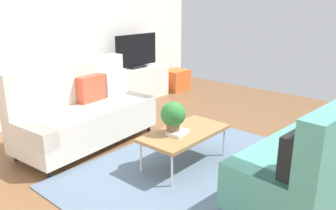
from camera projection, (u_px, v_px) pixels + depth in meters
name	position (u px, v px, depth m)	size (l,w,h in m)	color
ground_plane	(189.00, 161.00, 4.15)	(7.68, 7.68, 0.00)	brown
wall_far	(54.00, 29.00, 5.49)	(6.40, 0.12, 2.90)	white
area_rug	(195.00, 170.00, 3.93)	(2.90, 2.20, 0.01)	slate
couch_beige	(84.00, 112.00, 4.58)	(1.97, 1.00, 1.10)	beige
couch_green	(318.00, 157.00, 3.27)	(1.96, 0.97, 1.10)	teal
coffee_table	(185.00, 134.00, 3.98)	(1.10, 0.56, 0.42)	#9E7042
tv_console	(137.00, 84.00, 6.67)	(1.40, 0.44, 0.64)	silver
tv	(137.00, 52.00, 6.47)	(1.00, 0.20, 0.64)	black
storage_trunk	(176.00, 80.00, 7.43)	(0.52, 0.40, 0.44)	orange
potted_plant	(173.00, 116.00, 3.85)	(0.29, 0.29, 0.38)	brown
table_book_0	(178.00, 132.00, 3.89)	(0.24, 0.18, 0.04)	silver
vase_0	(111.00, 68.00, 6.17)	(0.09, 0.09, 0.13)	silver
bottle_0	(121.00, 65.00, 6.21)	(0.06, 0.06, 0.23)	gold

